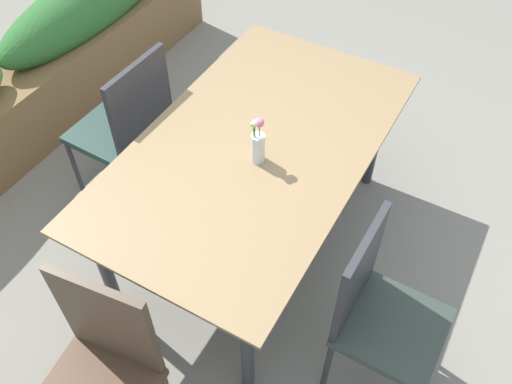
{
  "coord_description": "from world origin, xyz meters",
  "views": [
    {
      "loc": [
        -1.51,
        -0.87,
        2.52
      ],
      "look_at": [
        0.09,
        0.03,
        0.42
      ],
      "focal_mm": 38.21,
      "sensor_mm": 36.0,
      "label": 1
    }
  ],
  "objects_px": {
    "chair_near_left": "(378,309)",
    "flower_vase": "(258,144)",
    "chair_end_left": "(101,371)",
    "planter_box": "(13,93)",
    "dining_table": "(256,154)",
    "chair_far_side": "(128,124)"
  },
  "relations": [
    {
      "from": "chair_end_left",
      "to": "chair_far_side",
      "type": "bearing_deg",
      "value": -62.59
    },
    {
      "from": "chair_far_side",
      "to": "chair_end_left",
      "type": "xyz_separation_m",
      "value": [
        -1.15,
        -0.78,
        0.02
      ]
    },
    {
      "from": "chair_far_side",
      "to": "flower_vase",
      "type": "xyz_separation_m",
      "value": [
        -0.08,
        -0.85,
        0.32
      ]
    },
    {
      "from": "chair_far_side",
      "to": "planter_box",
      "type": "bearing_deg",
      "value": 90.88
    },
    {
      "from": "chair_near_left",
      "to": "planter_box",
      "type": "distance_m",
      "value": 2.57
    },
    {
      "from": "planter_box",
      "to": "flower_vase",
      "type": "bearing_deg",
      "value": -92.93
    },
    {
      "from": "dining_table",
      "to": "chair_end_left",
      "type": "height_order",
      "value": "chair_end_left"
    },
    {
      "from": "dining_table",
      "to": "planter_box",
      "type": "bearing_deg",
      "value": 89.83
    },
    {
      "from": "chair_far_side",
      "to": "chair_end_left",
      "type": "relative_size",
      "value": 0.98
    },
    {
      "from": "dining_table",
      "to": "chair_far_side",
      "type": "height_order",
      "value": "chair_far_side"
    },
    {
      "from": "chair_end_left",
      "to": "flower_vase",
      "type": "relative_size",
      "value": 4.06
    },
    {
      "from": "chair_far_side",
      "to": "dining_table",
      "type": "bearing_deg",
      "value": -87.35
    },
    {
      "from": "chair_end_left",
      "to": "planter_box",
      "type": "bearing_deg",
      "value": -40.67
    },
    {
      "from": "flower_vase",
      "to": "chair_near_left",
      "type": "bearing_deg",
      "value": -112.48
    },
    {
      "from": "chair_end_left",
      "to": "chair_near_left",
      "type": "relative_size",
      "value": 1.05
    },
    {
      "from": "flower_vase",
      "to": "chair_end_left",
      "type": "bearing_deg",
      "value": 176.38
    },
    {
      "from": "chair_near_left",
      "to": "flower_vase",
      "type": "height_order",
      "value": "flower_vase"
    },
    {
      "from": "planter_box",
      "to": "chair_end_left",
      "type": "bearing_deg",
      "value": -123.94
    },
    {
      "from": "chair_far_side",
      "to": "planter_box",
      "type": "height_order",
      "value": "chair_far_side"
    },
    {
      "from": "chair_end_left",
      "to": "planter_box",
      "type": "distance_m",
      "value": 2.1
    },
    {
      "from": "chair_near_left",
      "to": "planter_box",
      "type": "bearing_deg",
      "value": -97.73
    },
    {
      "from": "chair_near_left",
      "to": "flower_vase",
      "type": "relative_size",
      "value": 3.87
    }
  ]
}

